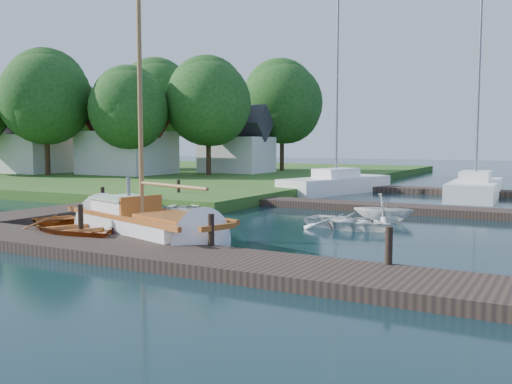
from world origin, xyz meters
The scene contains 26 objects.
ground centered at (0.00, 0.00, 0.00)m, with size 160.00×160.00×0.00m, color black.
near_dock centered at (0.00, -6.00, 0.15)m, with size 18.00×2.20×0.30m, color black.
left_dock centered at (-8.00, 2.00, 0.15)m, with size 2.20×18.00×0.30m, color black.
far_dock centered at (2.00, 6.50, 0.15)m, with size 14.00×1.60×0.30m, color black.
shore centered at (-28.00, 22.00, 0.25)m, with size 50.00×40.00×0.50m, color #2D5A1D.
mooring_post_1 centered at (-3.00, -5.00, 0.70)m, with size 0.16×0.16×0.80m, color black.
mooring_post_2 centered at (1.50, -5.00, 0.70)m, with size 0.16×0.16×0.80m, color black.
mooring_post_3 centered at (6.00, -5.00, 0.70)m, with size 0.16×0.16×0.80m, color black.
mooring_post_4 centered at (-7.00, 0.00, 0.70)m, with size 0.16×0.16×0.80m, color black.
mooring_post_5 centered at (-7.00, 5.00, 0.70)m, with size 0.16×0.16×0.80m, color black.
sailboat centered at (-1.50, -3.79, 0.34)m, with size 7.40×4.13×9.83m.
dinghy centered at (-3.59, -4.70, 0.46)m, with size 3.15×4.41×0.91m, color #99511A.
tender_a centered at (-5.39, 1.51, 0.37)m, with size 2.58×3.61×0.75m, color white.
tender_c centered at (2.84, 1.23, 0.32)m, with size 2.22×3.11×0.64m, color white.
tender_d centered at (3.40, 3.42, 0.57)m, with size 1.86×2.15×1.13m, color white.
marina_boat_0 centered at (-2.37, 13.56, 0.58)m, with size 4.31×8.04×11.77m.
marina_boat_2 centered at (4.99, 14.27, 0.58)m, with size 2.56×7.46×11.56m.
house_a centered at (-20.00, 16.00, 2.96)m, with size 6.30×5.00×6.29m.
house_b centered at (-28.00, 14.00, 2.77)m, with size 5.77×4.50×5.79m.
house_c centered at (-14.00, 22.00, 2.58)m, with size 5.25×4.00×5.28m.
tree_1 centered at (-24.00, 12.05, 6.09)m, with size 6.70×6.70×9.20m.
tree_2 centered at (-18.00, 14.05, 5.25)m, with size 5.83×5.75×7.82m.
tree_3 centered at (-14.00, 18.05, 5.81)m, with size 6.41×6.38×8.74m.
tree_4 centered at (-22.00, 22.05, 6.37)m, with size 7.01×7.01×9.66m.
tree_5 centered at (-30.00, 20.05, 5.42)m, with size 6.00×5.94×8.10m.
tree_7 centered at (-12.00, 26.05, 6.20)m, with size 6.83×6.83×9.38m.
Camera 1 is at (9.33, -16.75, 2.88)m, focal length 40.00 mm.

